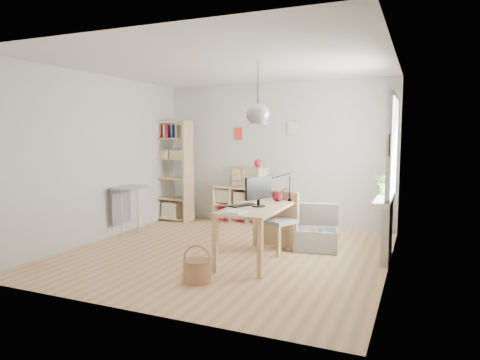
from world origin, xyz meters
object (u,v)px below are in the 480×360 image
at_px(storage_chest, 317,235).
at_px(monitor, 259,190).
at_px(desk, 257,213).
at_px(tall_bookshelf, 172,167).
at_px(drawer_chest, 250,177).
at_px(cube_shelf, 249,208).
at_px(chair, 281,218).

height_order(storage_chest, monitor, monitor).
xyz_separation_m(desk, tall_bookshelf, (-2.59, 1.95, 0.43)).
bearing_deg(tall_bookshelf, desk, -37.01).
height_order(monitor, drawer_chest, monitor).
xyz_separation_m(cube_shelf, monitor, (1.04, -2.25, 0.68)).
bearing_deg(tall_bookshelf, monitor, -37.01).
relative_size(tall_bookshelf, storage_chest, 2.46).
distance_m(cube_shelf, monitor, 2.57).
bearing_deg(tall_bookshelf, storage_chest, -18.76).
xyz_separation_m(tall_bookshelf, chair, (2.75, -1.40, -0.58)).
height_order(cube_shelf, monitor, monitor).
bearing_deg(desk, drawer_chest, 114.35).
distance_m(cube_shelf, tall_bookshelf, 1.77).
height_order(tall_bookshelf, storage_chest, tall_bookshelf).
bearing_deg(desk, chair, 73.48).
bearing_deg(monitor, cube_shelf, 138.99).
xyz_separation_m(tall_bookshelf, storage_chest, (3.22, -1.09, -0.87)).
relative_size(monitor, drawer_chest, 0.66).
bearing_deg(cube_shelf, tall_bookshelf, -169.81).
distance_m(cube_shelf, storage_chest, 2.15).
bearing_deg(tall_bookshelf, cube_shelf, 10.19).
xyz_separation_m(cube_shelf, drawer_chest, (0.03, -0.04, 0.61)).
distance_m(storage_chest, drawer_chest, 2.21).
relative_size(desk, chair, 1.69).
bearing_deg(monitor, desk, 167.86).
height_order(desk, cube_shelf, desk).
relative_size(desk, cube_shelf, 1.07).
bearing_deg(drawer_chest, cube_shelf, 144.45).
distance_m(cube_shelf, drawer_chest, 0.62).
bearing_deg(desk, tall_bookshelf, 142.99).
relative_size(chair, monitor, 1.99).
height_order(tall_bookshelf, drawer_chest, tall_bookshelf).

